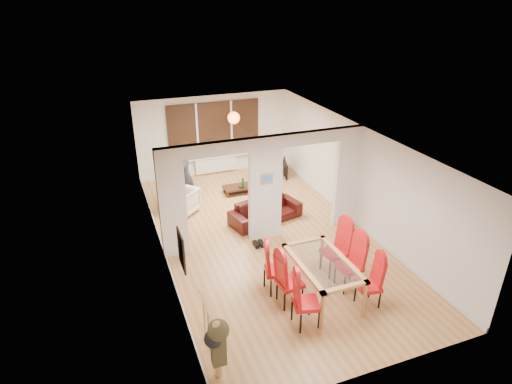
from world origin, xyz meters
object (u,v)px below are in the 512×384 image
dining_table (322,279)px  bowl (242,186)px  dining_chair_lc (276,267)px  dining_chair_rc (335,249)px  sofa (266,211)px  dining_chair_la (306,299)px  dining_chair_lb (290,279)px  armchair (181,201)px  dining_chair_rb (349,264)px  bottle (243,182)px  coffee_table (240,189)px  dining_chair_ra (369,283)px  television (283,168)px  person (185,175)px

dining_table → bowl: size_ratio=8.55×
dining_chair_lc → bowl: size_ratio=5.38×
dining_chair_rc → bowl: 4.49m
sofa → dining_chair_la: bearing=-115.1°
dining_chair_lb → sofa: 3.37m
armchair → bowl: 2.02m
dining_chair_lb → dining_chair_la: bearing=-93.4°
dining_table → dining_chair_rb: (0.65, 0.06, 0.16)m
dining_chair_la → bowl: size_ratio=5.47×
bottle → dining_table: bearing=-91.1°
dining_chair_lb → armchair: bearing=99.3°
dining_table → coffee_table: bearing=89.5°
bottle → coffee_table: bearing=127.9°
dining_chair_ra → bottle: dining_chair_ra is taller
dining_chair_ra → armchair: 5.66m
coffee_table → bowl: (0.01, -0.11, 0.14)m
dining_chair_lb → dining_chair_rc: bearing=18.4°
dining_chair_lb → sofa: size_ratio=0.58×
dining_table → dining_chair_rb: size_ratio=1.54×
television → bottle: 1.91m
bottle → dining_chair_lc: bearing=-100.8°
television → bottle: bearing=135.0°
dining_chair_lc → bottle: dining_chair_lc is taller
dining_table → bowl: dining_table is taller
dining_chair_ra → armchair: size_ratio=1.30×
sofa → armchair: (-2.00, 1.20, 0.08)m
dining_table → dining_chair_la: bearing=-136.7°
dining_chair_lb → dining_chair_lc: dining_chair_lb is taller
armchair → television: size_ratio=0.90×
dining_chair_la → person: 5.72m
dining_table → dining_chair_lb: size_ratio=1.55×
coffee_table → armchair: bearing=-160.6°
dining_chair_rc → coffee_table: 4.61m
dining_chair_rb → coffee_table: dining_chair_rb is taller
dining_chair_lc → bowl: 4.64m
dining_table → dining_chair_rc: bearing=44.0°
sofa → dining_chair_rb: bearing=-94.5°
dining_chair_la → armchair: dining_chair_la is taller
television → dining_chair_la: bearing=177.3°
sofa → dining_chair_rc: bearing=-93.1°
dining_chair_ra → bowl: 5.65m
dining_chair_rb → bowl: 5.03m
dining_chair_rb → coffee_table: bearing=89.8°
dining_chair_lb → television: size_ratio=1.27×
dining_chair_ra → coffee_table: (-0.67, 5.71, -0.40)m
person → dining_chair_la: bearing=27.5°
person → bottle: 1.80m
dining_chair_ra → bowl: dining_chair_ra is taller
dining_chair_la → bottle: bearing=97.0°
dining_chair_la → dining_chair_ra: 1.37m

